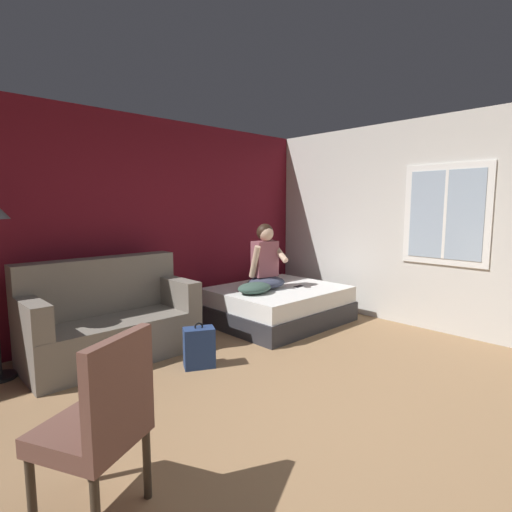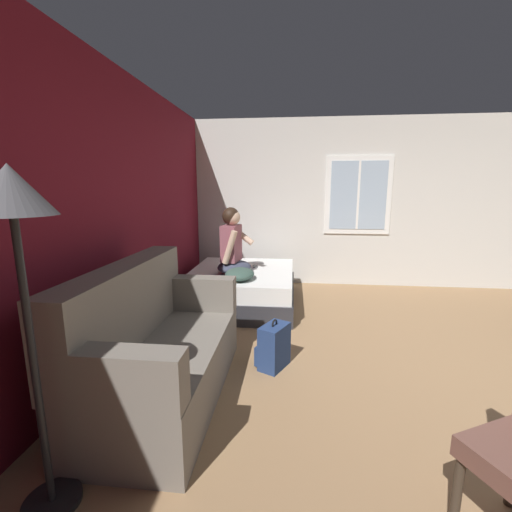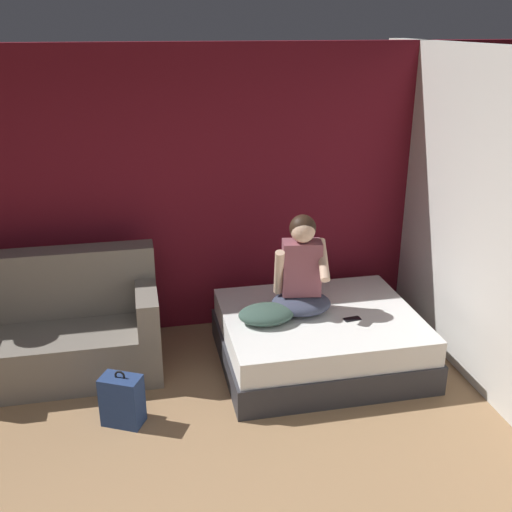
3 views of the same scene
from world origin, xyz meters
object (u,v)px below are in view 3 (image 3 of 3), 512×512
(bed, at_px, (319,338))
(backpack, at_px, (123,400))
(throw_pillow, at_px, (266,314))
(cell_phone, at_px, (352,319))
(person_seated, at_px, (302,273))
(couch, at_px, (59,330))

(bed, relative_size, backpack, 3.77)
(bed, xyz_separation_m, backpack, (-1.71, -0.54, -0.04))
(backpack, bearing_deg, bed, 17.50)
(backpack, distance_m, throw_pillow, 1.36)
(bed, xyz_separation_m, cell_phone, (0.24, -0.16, 0.25))
(person_seated, distance_m, cell_phone, 0.58)
(bed, xyz_separation_m, couch, (-2.24, 0.33, 0.16))
(couch, distance_m, cell_phone, 2.52)
(throw_pillow, bearing_deg, backpack, -157.98)
(couch, distance_m, person_seated, 2.15)
(throw_pillow, xyz_separation_m, cell_phone, (0.73, -0.12, -0.07))
(person_seated, relative_size, throw_pillow, 1.82)
(couch, relative_size, backpack, 3.72)
(cell_phone, bearing_deg, bed, -131.53)
(bed, bearing_deg, cell_phone, -34.40)
(bed, height_order, person_seated, person_seated)
(backpack, height_order, cell_phone, cell_phone)
(bed, distance_m, couch, 2.27)
(bed, distance_m, throw_pillow, 0.58)
(throw_pillow, height_order, cell_phone, throw_pillow)
(couch, xyz_separation_m, person_seated, (2.09, -0.23, 0.44))
(bed, distance_m, person_seated, 0.63)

